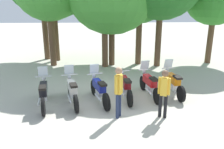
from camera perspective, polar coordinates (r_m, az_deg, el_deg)
ground_plane at (r=9.02m, az=0.16°, el=-6.41°), size 80.00×80.00×0.00m
motorcycle_0 at (r=8.71m, az=-16.80°, el=-4.41°), size 0.68×2.17×1.37m
motorcycle_1 at (r=8.69m, az=-9.99°, el=-3.94°), size 0.80×2.14×1.37m
motorcycle_2 at (r=8.70m, az=-3.25°, el=-3.69°), size 0.87×2.12×1.37m
motorcycle_3 at (r=9.04m, az=3.30°, el=-2.97°), size 0.62×2.19×0.99m
motorcycle_4 at (r=9.34m, az=9.40°, el=-2.40°), size 0.64×2.18×1.37m
motorcycle_5 at (r=9.77m, az=15.05°, el=-1.90°), size 0.62×2.19×1.37m
person_0 at (r=7.33m, az=1.68°, el=-3.53°), size 0.31×0.39×1.73m
person_1 at (r=7.53m, az=12.91°, el=-3.97°), size 0.40×0.29×1.64m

